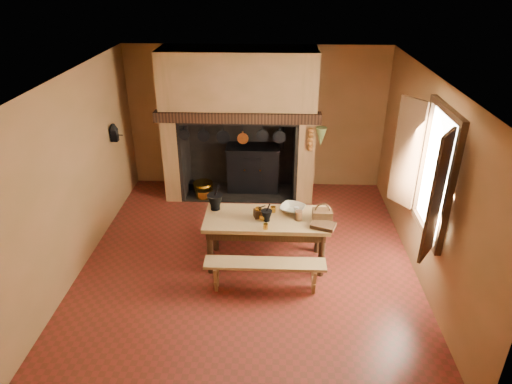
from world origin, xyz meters
TOP-DOWN VIEW (x-y plane):
  - floor at (0.00, 0.00)m, footprint 5.50×5.50m
  - ceiling at (0.00, 0.00)m, footprint 5.50×5.50m
  - back_wall at (0.00, 2.75)m, footprint 5.00×0.02m
  - wall_left at (-2.50, 0.00)m, footprint 0.02×5.50m
  - wall_right at (2.50, 0.00)m, footprint 0.02×5.50m
  - wall_front at (0.00, -2.75)m, footprint 5.00×0.02m
  - chimney_breast at (-0.30, 2.31)m, footprint 2.95×0.96m
  - iron_range at (-0.04, 2.45)m, footprint 1.12×0.55m
  - hearth_pans at (-1.05, 2.22)m, footprint 0.51×0.62m
  - hanging_pans at (-0.34, 1.81)m, footprint 1.92×0.29m
  - onion_string at (1.00, 1.79)m, footprint 0.12×0.10m
  - herb_bunch at (1.18, 1.79)m, footprint 0.20×0.20m
  - window at (2.35, -0.40)m, footprint 0.39×1.75m
  - wall_coffee_mill at (-2.42, 1.55)m, footprint 0.23×0.16m
  - work_table at (0.27, -0.04)m, footprint 1.82×0.81m
  - bench_front at (0.27, -0.72)m, footprint 1.67×0.29m
  - bench_back at (0.27, 0.62)m, footprint 1.57×0.27m
  - mortar_large at (-0.51, 0.17)m, footprint 0.24×0.24m
  - mortar_small at (0.27, -0.14)m, footprint 0.17×0.17m
  - coffee_grinder at (0.15, -0.04)m, footprint 0.18×0.16m
  - brass_mug_a at (0.26, -0.37)m, footprint 0.09×0.09m
  - brass_mug_b at (0.36, 0.12)m, footprint 0.09×0.09m
  - mixing_bowl at (0.65, 0.15)m, footprint 0.48×0.48m
  - stoneware_crock at (0.73, -0.09)m, footprint 0.13×0.13m
  - glass_jar at (0.71, 0.06)m, footprint 0.08×0.08m
  - wicker_basket at (1.08, -0.08)m, footprint 0.28×0.21m
  - wooden_tray at (1.08, -0.28)m, footprint 0.39×0.34m
  - brass_cup at (0.22, -0.12)m, footprint 0.12×0.12m

SIDE VIEW (x-z plane):
  - floor at x=0.00m, z-range 0.00..0.00m
  - hearth_pans at x=-1.05m, z-range -0.01..0.19m
  - bench_back at x=0.27m, z-range 0.11..0.55m
  - bench_front at x=0.27m, z-range 0.12..0.59m
  - iron_range at x=-0.04m, z-range -0.32..1.28m
  - work_table at x=0.27m, z-range 0.27..1.06m
  - wooden_tray at x=1.08m, z-range 0.79..0.84m
  - brass_mug_a at x=0.26m, z-range 0.79..0.87m
  - brass_mug_b at x=0.36m, z-range 0.79..0.88m
  - brass_cup at x=0.22m, z-range 0.79..0.88m
  - mixing_bowl at x=0.65m, z-range 0.79..0.88m
  - glass_jar at x=0.71m, z-range 0.79..0.91m
  - stoneware_crock at x=0.73m, z-range 0.79..0.93m
  - coffee_grinder at x=0.15m, z-range 0.76..0.96m
  - wicker_basket at x=1.08m, z-range 0.74..1.01m
  - mortar_small at x=0.27m, z-range 0.74..1.02m
  - mortar_large at x=-0.51m, z-range 0.72..1.13m
  - onion_string at x=1.00m, z-range 1.10..1.56m
  - hanging_pans at x=-0.34m, z-range 1.23..1.50m
  - herb_bunch at x=1.18m, z-range 1.21..1.56m
  - back_wall at x=0.00m, z-range 0.00..2.80m
  - wall_left at x=-2.50m, z-range 0.00..2.80m
  - wall_right at x=2.50m, z-range 0.00..2.80m
  - wall_front at x=0.00m, z-range 0.00..2.80m
  - wall_coffee_mill at x=-2.42m, z-range 1.36..1.67m
  - window at x=2.35m, z-range 0.82..2.58m
  - chimney_breast at x=-0.30m, z-range 0.41..3.21m
  - ceiling at x=0.00m, z-range 2.80..2.80m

